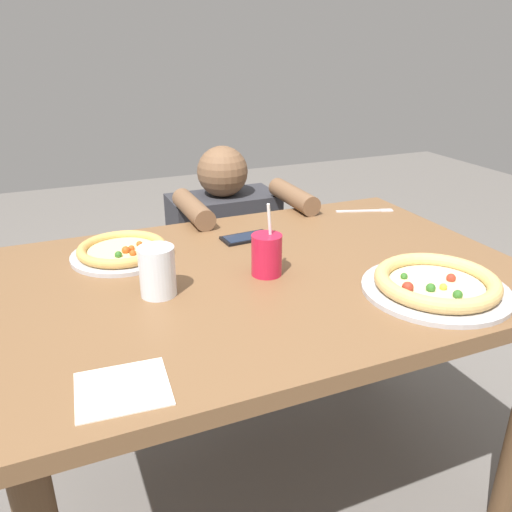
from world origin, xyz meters
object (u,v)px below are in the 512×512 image
at_px(drink_cup_colored, 265,255).
at_px(diner_seated, 226,275).
at_px(fork, 367,211).
at_px(cell_phone, 246,238).
at_px(pizza_far, 122,251).
at_px(water_cup_clear, 157,271).
at_px(pizza_near, 436,284).

xyz_separation_m(drink_cup_colored, diner_seated, (0.15, 0.73, -0.39)).
bearing_deg(fork, drink_cup_colored, -148.09).
bearing_deg(cell_phone, drink_cup_colored, -101.58).
bearing_deg(diner_seated, fork, -44.09).
distance_m(pizza_far, water_cup_clear, 0.27).
distance_m(pizza_near, cell_phone, 0.58).
bearing_deg(drink_cup_colored, diner_seated, 78.47).
bearing_deg(cell_phone, water_cup_clear, -141.85).
xyz_separation_m(pizza_near, water_cup_clear, (-0.61, 0.25, 0.04)).
distance_m(water_cup_clear, diner_seated, 0.94).
relative_size(pizza_near, fork, 1.78).
height_order(drink_cup_colored, fork, drink_cup_colored).
relative_size(water_cup_clear, cell_phone, 0.78).
distance_m(pizza_far, diner_seated, 0.75).
bearing_deg(pizza_near, drink_cup_colored, 142.91).
bearing_deg(diner_seated, water_cup_clear, -120.25).
bearing_deg(fork, diner_seated, 135.91).
xyz_separation_m(pizza_far, cell_phone, (0.37, -0.01, -0.01)).
height_order(pizza_near, drink_cup_colored, drink_cup_colored).
distance_m(drink_cup_colored, diner_seated, 0.84).
distance_m(pizza_far, fork, 0.87).
xyz_separation_m(water_cup_clear, diner_seated, (0.43, 0.73, -0.40)).
bearing_deg(drink_cup_colored, pizza_near, -37.09).
relative_size(drink_cup_colored, cell_phone, 1.23).
xyz_separation_m(drink_cup_colored, water_cup_clear, (-0.28, -0.00, 0.01)).
bearing_deg(cell_phone, pizza_near, -60.90).
relative_size(pizza_near, cell_phone, 2.27).
bearing_deg(pizza_far, diner_seated, 44.98).
xyz_separation_m(pizza_far, fork, (0.86, 0.08, -0.02)).
relative_size(pizza_far, fork, 1.43).
bearing_deg(water_cup_clear, pizza_near, -22.15).
distance_m(pizza_far, cell_phone, 0.37).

